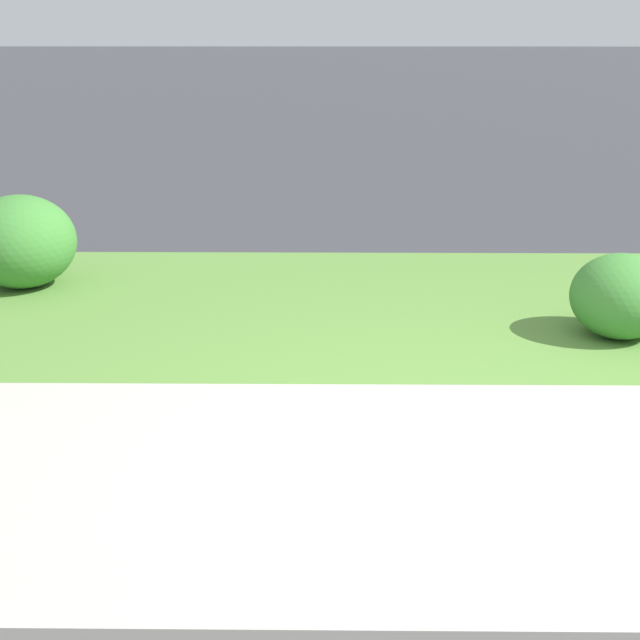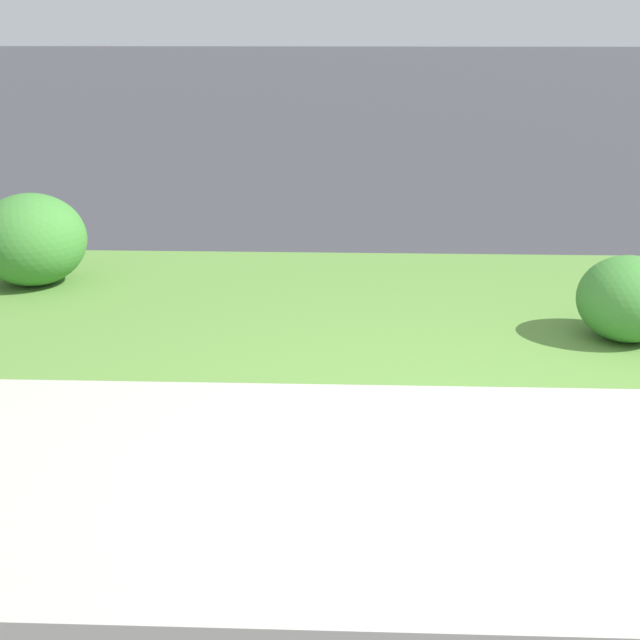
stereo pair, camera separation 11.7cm
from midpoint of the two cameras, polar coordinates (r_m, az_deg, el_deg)
ground_plane at (r=3.73m, az=12.54°, el=-10.03°), size 120.00×120.00×0.00m
sidewalk_pavement at (r=3.72m, az=12.55°, el=-9.96°), size 18.00×1.90×0.01m
grass_verge at (r=5.83m, az=8.77°, el=0.90°), size 18.00×2.71×0.01m
street_curb at (r=2.85m, az=16.27°, el=-18.86°), size 18.00×0.16×0.12m
shrub_bush_near_lamp at (r=6.47m, az=-17.49°, el=4.93°), size 0.75×0.75×0.64m
shrub_bush_far_verge at (r=5.40m, az=19.72°, el=1.28°), size 0.58×0.58×0.49m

